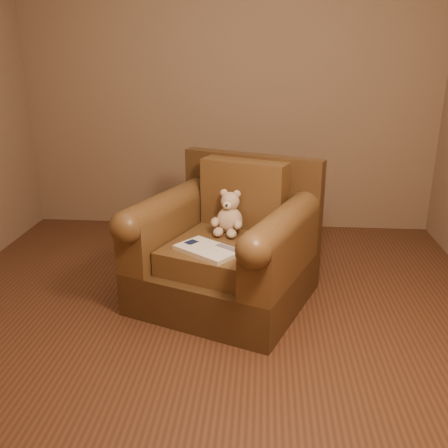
{
  "coord_description": "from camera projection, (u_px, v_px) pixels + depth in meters",
  "views": [
    {
      "loc": [
        0.35,
        -2.89,
        1.72
      ],
      "look_at": [
        0.09,
        0.29,
        0.6
      ],
      "focal_mm": 40.0,
      "sensor_mm": 36.0,
      "label": 1
    }
  ],
  "objects": [
    {
      "name": "floor",
      "position": [
        207.0,
        323.0,
        3.31
      ],
      "size": [
        4.0,
        4.0,
        0.0
      ],
      "primitive_type": "plane",
      "color": "#512E1B",
      "rests_on": "ground"
    },
    {
      "name": "teddy_bear",
      "position": [
        229.0,
        217.0,
        3.56
      ],
      "size": [
        0.23,
        0.27,
        0.32
      ],
      "rotation": [
        0.0,
        0.0,
        -0.23
      ],
      "color": "#CAA98D",
      "rests_on": "armchair"
    },
    {
      "name": "armchair",
      "position": [
        228.0,
        249.0,
        3.54
      ],
      "size": [
        1.4,
        1.37,
        0.99
      ],
      "rotation": [
        0.0,
        0.0,
        -0.38
      ],
      "color": "#412A15",
      "rests_on": "floor"
    },
    {
      "name": "guidebook",
      "position": [
        207.0,
        250.0,
        3.25
      ],
      "size": [
        0.47,
        0.44,
        0.03
      ],
      "rotation": [
        0.0,
        0.0,
        -0.65
      ],
      "color": "beige",
      "rests_on": "armchair"
    },
    {
      "name": "room",
      "position": [
        204.0,
        51.0,
        2.74
      ],
      "size": [
        4.02,
        4.02,
        2.71
      ],
      "color": "#81674F",
      "rests_on": "ground"
    },
    {
      "name": "side_table",
      "position": [
        294.0,
        248.0,
        3.87
      ],
      "size": [
        0.35,
        0.35,
        0.5
      ],
      "color": "gold",
      "rests_on": "floor"
    }
  ]
}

